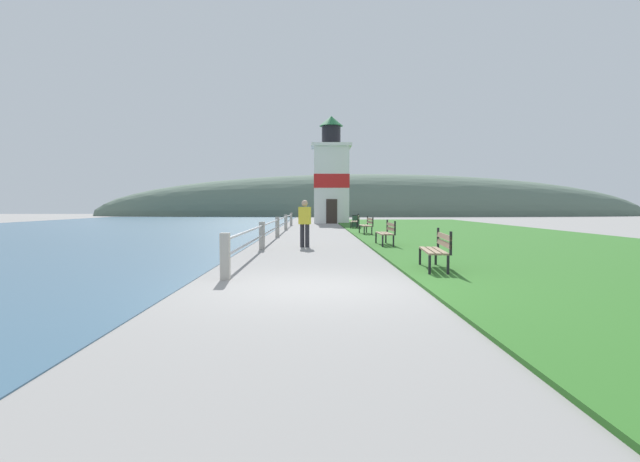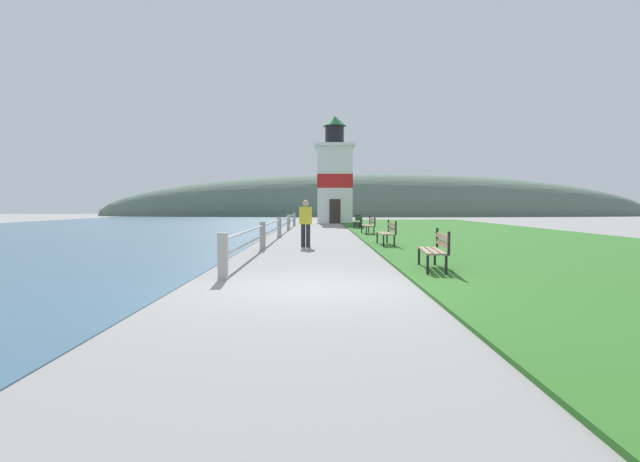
% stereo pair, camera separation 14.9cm
% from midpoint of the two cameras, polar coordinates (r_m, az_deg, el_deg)
% --- Properties ---
extents(ground_plane, '(160.00, 160.00, 0.00)m').
position_cam_midpoint_polar(ground_plane, '(8.91, -0.95, -6.53)').
color(ground_plane, gray).
extents(grass_verge, '(12.00, 50.00, 0.06)m').
position_cam_midpoint_polar(grass_verge, '(26.68, 16.48, -0.28)').
color(grass_verge, '#2D6623').
rests_on(grass_verge, ground_plane).
extents(water_strip, '(24.00, 80.00, 0.01)m').
position_cam_midpoint_polar(water_strip, '(29.31, -30.12, -0.32)').
color(water_strip, '#385B75').
rests_on(water_strip, ground_plane).
extents(seawall_railing, '(0.18, 27.51, 0.93)m').
position_cam_midpoint_polar(seawall_railing, '(23.55, -5.08, 0.70)').
color(seawall_railing, '#A8A399').
rests_on(seawall_railing, ground_plane).
extents(park_bench_near, '(0.63, 1.77, 0.94)m').
position_cam_midpoint_polar(park_bench_near, '(11.28, 12.88, -1.86)').
color(park_bench_near, '#846B51').
rests_on(park_bench_near, ground_plane).
extents(park_bench_midway, '(0.50, 1.72, 0.94)m').
position_cam_midpoint_polar(park_bench_midway, '(17.96, 7.41, -0.06)').
color(park_bench_midway, '#846B51').
rests_on(park_bench_midway, ground_plane).
extents(park_bench_far, '(0.56, 1.79, 0.94)m').
position_cam_midpoint_polar(park_bench_far, '(24.95, 5.24, 0.78)').
color(park_bench_far, '#846B51').
rests_on(park_bench_far, ground_plane).
extents(park_bench_by_lighthouse, '(0.69, 2.01, 0.94)m').
position_cam_midpoint_polar(park_bench_by_lighthouse, '(31.58, 3.98, 1.23)').
color(park_bench_by_lighthouse, '#846B51').
rests_on(park_bench_by_lighthouse, ground_plane).
extents(lighthouse, '(3.32, 3.32, 8.99)m').
position_cam_midpoint_polar(lighthouse, '(42.32, 1.18, 6.10)').
color(lighthouse, white).
rests_on(lighthouse, ground_plane).
extents(person_strolling, '(0.45, 0.31, 1.66)m').
position_cam_midpoint_polar(person_strolling, '(17.54, -2.00, 1.07)').
color(person_strolling, '#28282D').
rests_on(person_strolling, ground_plane).
extents(trash_bin, '(0.54, 0.54, 0.84)m').
position_cam_midpoint_polar(trash_bin, '(33.69, 3.99, 1.14)').
color(trash_bin, '#2D5138').
rests_on(trash_bin, ground_plane).
extents(distant_hillside, '(80.00, 16.00, 12.00)m').
position_cam_midpoint_polar(distant_hillside, '(72.58, 5.70, 1.75)').
color(distant_hillside, '#566B5B').
rests_on(distant_hillside, ground_plane).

